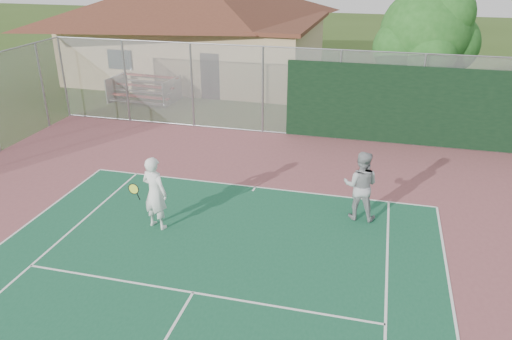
{
  "coord_description": "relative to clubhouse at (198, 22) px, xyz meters",
  "views": [
    {
      "loc": [
        3.54,
        -1.88,
        6.93
      ],
      "look_at": [
        0.39,
        10.45,
        1.27
      ],
      "focal_mm": 35.0,
      "sensor_mm": 36.0,
      "label": 1
    }
  ],
  "objects": [
    {
      "name": "player_white_front",
      "position": [
        4.92,
        -16.74,
        -2.12
      ],
      "size": [
        1.03,
        0.67,
        2.03
      ],
      "rotation": [
        0.0,
        0.0,
        2.87
      ],
      "color": "white",
      "rests_on": "ground"
    },
    {
      "name": "bleachers",
      "position": [
        -0.91,
        -5.52,
        -2.52
      ],
      "size": [
        3.2,
        2.07,
        1.17
      ],
      "rotation": [
        0.0,
        0.0,
        -0.08
      ],
      "color": "#9E2F24",
      "rests_on": "ground"
    },
    {
      "name": "clubhouse",
      "position": [
        0.0,
        0.0,
        0.0
      ],
      "size": [
        14.51,
        9.83,
        6.19
      ],
      "rotation": [
        0.0,
        0.0,
        -0.02
      ],
      "color": "tan",
      "rests_on": "ground"
    },
    {
      "name": "player_grey_back",
      "position": [
        10.15,
        -14.88,
        -2.15
      ],
      "size": [
        1.0,
        0.8,
        1.98
      ],
      "rotation": [
        0.0,
        0.0,
        3.09
      ],
      "color": "#97999C",
      "rests_on": "ground"
    },
    {
      "name": "back_fence",
      "position": [
        8.98,
        -8.61,
        -1.47
      ],
      "size": [
        20.08,
        0.11,
        3.53
      ],
      "color": "gray",
      "rests_on": "ground"
    },
    {
      "name": "tree",
      "position": [
        11.99,
        -6.4,
        0.66
      ],
      "size": [
        4.14,
        3.92,
        5.77
      ],
      "color": "#321E12",
      "rests_on": "ground"
    }
  ]
}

